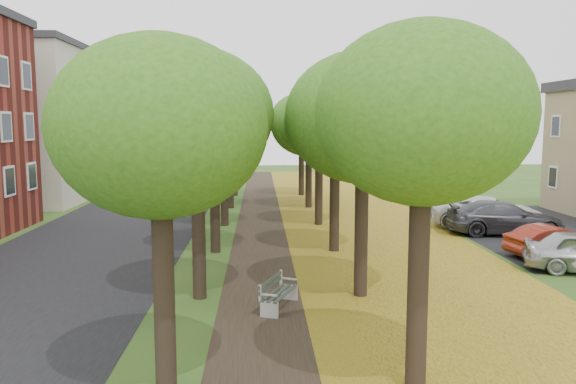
{
  "coord_description": "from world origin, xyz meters",
  "views": [
    {
      "loc": [
        -0.4,
        -10.26,
        5.13
      ],
      "look_at": [
        0.69,
        11.36,
        2.5
      ],
      "focal_mm": 35.0,
      "sensor_mm": 36.0,
      "label": 1
    }
  ],
  "objects": [
    {
      "name": "car_grey",
      "position": [
        11.0,
        15.04,
        0.77
      ],
      "size": [
        5.51,
        2.71,
        1.54
      ],
      "primitive_type": "imported",
      "rotation": [
        0.0,
        0.0,
        1.46
      ],
      "color": "#37373D",
      "rests_on": "ground"
    },
    {
      "name": "leaf_verge",
      "position": [
        5.0,
        15.0,
        0.01
      ],
      "size": [
        7.5,
        70.0,
        0.01
      ],
      "primitive_type": "cube",
      "color": "#AB981F",
      "rests_on": "ground"
    },
    {
      "name": "footpath",
      "position": [
        0.0,
        15.0,
        0.0
      ],
      "size": [
        3.2,
        70.0,
        0.01
      ],
      "primitive_type": "cube",
      "color": "black",
      "rests_on": "ground"
    },
    {
      "name": "tree_row_east",
      "position": [
        2.6,
        15.0,
        5.15
      ],
      "size": [
        4.28,
        34.28,
        7.0
      ],
      "color": "black",
      "rests_on": "ground"
    },
    {
      "name": "tree_row_west",
      "position": [
        -2.2,
        15.0,
        5.15
      ],
      "size": [
        4.28,
        34.28,
        7.0
      ],
      "color": "black",
      "rests_on": "ground"
    },
    {
      "name": "street_asphalt",
      "position": [
        -7.5,
        15.0,
        0.0
      ],
      "size": [
        8.0,
        70.0,
        0.01
      ],
      "primitive_type": "cube",
      "color": "black",
      "rests_on": "ground"
    },
    {
      "name": "bench",
      "position": [
        0.08,
        4.94,
        0.44
      ],
      "size": [
        1.15,
        1.87,
        0.85
      ],
      "rotation": [
        0.0,
        0.0,
        1.19
      ],
      "color": "#2B352C",
      "rests_on": "ground"
    },
    {
      "name": "parking_lot",
      "position": [
        13.5,
        16.0,
        0.0
      ],
      "size": [
        9.0,
        16.0,
        0.01
      ],
      "primitive_type": "cube",
      "color": "black",
      "rests_on": "ground"
    },
    {
      "name": "car_red",
      "position": [
        11.0,
        10.61,
        0.61
      ],
      "size": [
        3.88,
        1.95,
        1.22
      ],
      "primitive_type": "imported",
      "rotation": [
        0.0,
        0.0,
        1.76
      ],
      "color": "maroon",
      "rests_on": "ground"
    },
    {
      "name": "building_cream",
      "position": [
        -17.0,
        33.0,
        5.21
      ],
      "size": [
        10.3,
        20.3,
        10.4
      ],
      "color": "beige",
      "rests_on": "ground"
    },
    {
      "name": "car_white",
      "position": [
        11.0,
        16.75,
        0.77
      ],
      "size": [
        6.04,
        4.0,
        1.54
      ],
      "primitive_type": "imported",
      "rotation": [
        0.0,
        0.0,
        1.29
      ],
      "color": "silver",
      "rests_on": "ground"
    }
  ]
}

